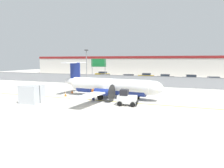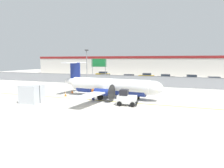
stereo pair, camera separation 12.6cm
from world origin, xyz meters
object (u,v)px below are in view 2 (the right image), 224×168
(traffic_cone_far_left, at_px, (65,94))
(parked_car_3, at_px, (147,76))
(parked_car_6, at_px, (214,80))
(parked_car_4, at_px, (166,77))
(highway_sign, at_px, (99,65))
(apron_light_pole, at_px, (87,65))
(baggage_tug, at_px, (127,98))
(parked_car_1, at_px, (105,77))
(traffic_cone_near_left, at_px, (72,91))
(parked_car_0, at_px, (103,74))
(ground_crew_worker, at_px, (93,93))
(cargo_container, at_px, (32,94))
(traffic_cone_near_right, at_px, (101,95))
(commuter_airplane, at_px, (111,86))
(parked_car_2, at_px, (129,77))
(parked_car_5, at_px, (192,78))

(traffic_cone_far_left, height_order, parked_car_3, parked_car_3)
(traffic_cone_far_left, relative_size, parked_car_6, 0.15)
(parked_car_4, relative_size, highway_sign, 0.79)
(apron_light_pole, bearing_deg, parked_car_6, 25.35)
(parked_car_6, bearing_deg, highway_sign, -171.62)
(apron_light_pole, bearing_deg, baggage_tug, -48.88)
(parked_car_1, bearing_deg, parked_car_4, -165.08)
(traffic_cone_far_left, relative_size, parked_car_1, 0.15)
(baggage_tug, relative_size, parked_car_6, 0.55)
(traffic_cone_near_left, xyz_separation_m, parked_car_0, (-6.69, 28.92, 0.58))
(ground_crew_worker, xyz_separation_m, highway_sign, (-7.26, 18.49, 3.19))
(parked_car_0, bearing_deg, parked_car_4, 163.91)
(cargo_container, height_order, parked_car_3, cargo_container)
(traffic_cone_near_right, height_order, traffic_cone_far_left, same)
(cargo_container, bearing_deg, traffic_cone_far_left, 74.39)
(commuter_airplane, relative_size, parked_car_1, 3.70)
(traffic_cone_near_right, distance_m, parked_car_4, 26.52)
(highway_sign, bearing_deg, baggage_tug, -58.56)
(parked_car_3, bearing_deg, parked_car_2, 55.75)
(ground_crew_worker, bearing_deg, traffic_cone_near_left, -120.84)
(parked_car_4, bearing_deg, highway_sign, -150.44)
(parked_car_1, relative_size, apron_light_pole, 0.60)
(parked_car_0, bearing_deg, parked_car_1, 113.13)
(ground_crew_worker, relative_size, apron_light_pole, 0.23)
(cargo_container, distance_m, parked_car_3, 35.41)
(parked_car_3, distance_m, highway_sign, 15.29)
(baggage_tug, bearing_deg, highway_sign, 117.92)
(traffic_cone_far_left, bearing_deg, baggage_tug, -15.34)
(ground_crew_worker, height_order, highway_sign, highway_sign)
(traffic_cone_near_right, xyz_separation_m, parked_car_3, (1.54, 28.08, 0.58))
(ground_crew_worker, relative_size, parked_car_0, 0.40)
(parked_car_1, height_order, parked_car_5, same)
(parked_car_0, height_order, parked_car_4, same)
(parked_car_1, distance_m, highway_sign, 5.37)
(parked_car_4, bearing_deg, parked_car_1, -164.35)
(parked_car_3, height_order, highway_sign, highway_sign)
(commuter_airplane, distance_m, highway_sign, 18.41)
(parked_car_3, bearing_deg, traffic_cone_near_left, 72.55)
(parked_car_2, bearing_deg, parked_car_5, -163.03)
(traffic_cone_far_left, height_order, parked_car_1, parked_car_1)
(parked_car_6, bearing_deg, apron_light_pole, -159.32)
(commuter_airplane, height_order, apron_light_pole, apron_light_pole)
(cargo_container, xyz_separation_m, parked_car_0, (-5.80, 36.89, -0.21))
(traffic_cone_near_left, height_order, parked_car_2, parked_car_2)
(parked_car_6, bearing_deg, baggage_tug, -120.46)
(commuter_airplane, height_order, traffic_cone_near_left, commuter_airplane)
(parked_car_5, relative_size, parked_car_6, 1.01)
(baggage_tug, bearing_deg, ground_crew_worker, 160.75)
(ground_crew_worker, height_order, parked_car_3, same)
(baggage_tug, distance_m, parked_car_6, 28.37)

